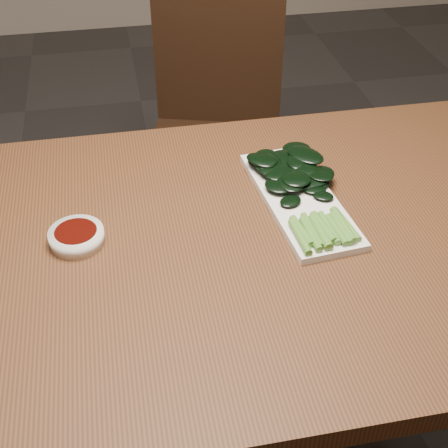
# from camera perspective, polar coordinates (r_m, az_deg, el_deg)

# --- Properties ---
(table) EXTENTS (1.40, 0.80, 0.75)m
(table) POSITION_cam_1_polar(r_m,az_deg,el_deg) (1.13, -1.54, -4.31)
(table) COLOR #4A2915
(table) RESTS_ON ground
(chair_far) EXTENTS (0.49, 0.49, 0.89)m
(chair_far) POSITION_cam_1_polar(r_m,az_deg,el_deg) (1.94, -0.84, 8.97)
(chair_far) COLOR black
(chair_far) RESTS_ON ground
(sauce_bowl) EXTENTS (0.09, 0.09, 0.03)m
(sauce_bowl) POSITION_cam_1_polar(r_m,az_deg,el_deg) (1.09, -13.33, -1.12)
(sauce_bowl) COLOR white
(sauce_bowl) RESTS_ON table
(serving_plate) EXTENTS (0.16, 0.34, 0.01)m
(serving_plate) POSITION_cam_1_polar(r_m,az_deg,el_deg) (1.17, 6.89, 2.27)
(serving_plate) COLOR white
(serving_plate) RESTS_ON table
(gai_lan) EXTENTS (0.18, 0.35, 0.03)m
(gai_lan) POSITION_cam_1_polar(r_m,az_deg,el_deg) (1.19, 6.58, 4.10)
(gai_lan) COLOR #528A2F
(gai_lan) RESTS_ON serving_plate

